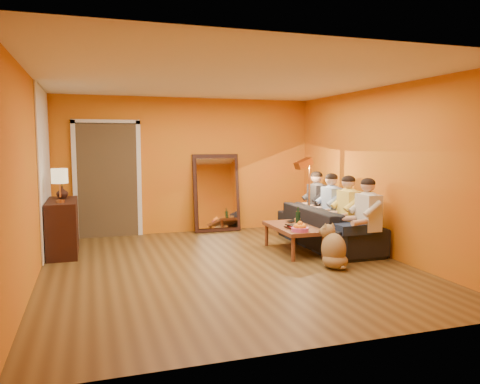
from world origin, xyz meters
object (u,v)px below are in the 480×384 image
object	(u,v)px
table_lamp	(60,186)
coffee_table	(293,239)
person_mid_right	(332,209)
vase	(62,192)
wine_bottle	(298,217)
tumbler	(297,221)
person_far_left	(368,219)
person_mid_left	(349,214)
floor_lamp	(309,201)
sofa	(328,226)
dog	(334,246)
laptop	(295,221)
mirror_frame	(216,193)
sideboard	(63,227)
person_far_right	(317,205)

from	to	relation	value
table_lamp	coffee_table	xyz separation A→B (m)	(3.50, -0.71, -0.90)
person_mid_right	vase	world-z (taller)	person_mid_right
wine_bottle	tumbler	world-z (taller)	wine_bottle
person_far_left	person_mid_left	bearing A→B (deg)	90.00
person_far_left	coffee_table	bearing A→B (deg)	138.71
floor_lamp	person_mid_right	distance (m)	0.44
sofa	person_mid_right	xyz separation A→B (m)	(0.13, 0.10, 0.28)
floor_lamp	person_mid_left	xyz separation A→B (m)	(0.27, -0.88, -0.11)
dog	laptop	distance (m)	1.39
laptop	vase	bearing A→B (deg)	130.76
mirror_frame	person_far_left	distance (m)	3.26
sideboard	dog	size ratio (longest dim) A/B	1.89
sofa	person_far_right	distance (m)	0.72
sofa	coffee_table	distance (m)	0.78
dog	person_mid_right	world-z (taller)	person_mid_right
person_mid_left	vase	world-z (taller)	person_mid_left
table_lamp	sofa	bearing A→B (deg)	-6.34
person_mid_left	tumbler	size ratio (longest dim) A/B	11.56
sofa	wine_bottle	world-z (taller)	wine_bottle
sofa	person_mid_left	bearing A→B (deg)	-163.89
dog	vase	distance (m)	4.35
mirror_frame	vase	bearing A→B (deg)	-163.43
sofa	person_far_left	distance (m)	1.05
tumbler	dog	bearing A→B (deg)	-88.87
floor_lamp	mirror_frame	bearing A→B (deg)	126.54
sofa	dog	distance (m)	1.41
sideboard	vase	xyz separation A→B (m)	(0.00, 0.25, 0.52)
tumbler	vase	size ratio (longest dim) A/B	0.54
vase	floor_lamp	bearing A→B (deg)	-8.18
vase	person_mid_left	bearing A→B (deg)	-18.61
sofa	person_far_left	xyz separation A→B (m)	(0.13, -1.00, 0.28)
sideboard	tumbler	size ratio (longest dim) A/B	11.18
mirror_frame	laptop	distance (m)	1.98
sideboard	person_far_left	bearing A→B (deg)	-22.06
tumbler	table_lamp	bearing A→B (deg)	170.76
mirror_frame	table_lamp	bearing A→B (deg)	-153.68
table_lamp	coffee_table	size ratio (longest dim) A/B	0.42
sofa	laptop	world-z (taller)	sofa
person_mid_right	wine_bottle	size ratio (longest dim) A/B	3.94
sideboard	coffee_table	world-z (taller)	sideboard
floor_lamp	person_mid_right	size ratio (longest dim) A/B	1.18
person_mid_left	person_mid_right	size ratio (longest dim) A/B	1.00
coffee_table	person_mid_right	world-z (taller)	person_mid_right
sofa	dog	world-z (taller)	sofa
person_far_left	mirror_frame	bearing A→B (deg)	118.99
tumbler	vase	bearing A→B (deg)	162.54
floor_lamp	person_mid_right	world-z (taller)	floor_lamp
mirror_frame	person_far_right	xyz separation A→B (m)	(1.58, -1.20, -0.15)
floor_lamp	person_mid_left	distance (m)	0.93
sofa	person_mid_left	xyz separation A→B (m)	(0.13, -0.45, 0.28)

